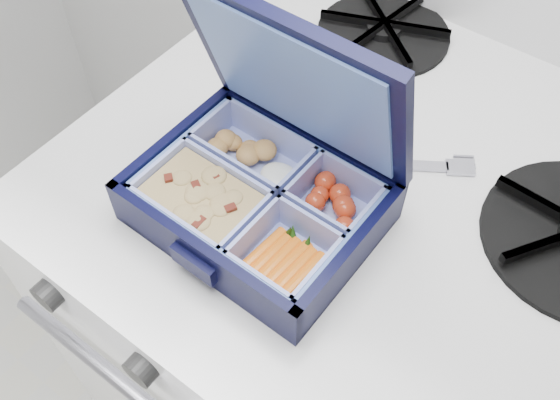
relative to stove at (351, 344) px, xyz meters
The scene contains 4 objects.
stove is the anchor object (origin of this frame).
bento_box 0.53m from the stove, 115.13° to the right, with size 0.23×0.18×0.05m, color black, non-canonical shape.
burner_grate_rear 0.54m from the stove, 123.30° to the left, with size 0.17×0.17×0.02m, color black.
fork 0.48m from the stove, 113.74° to the right, with size 0.02×0.18×0.01m, color #9E9DAB, non-canonical shape.
Camera 1 is at (-0.47, 1.23, 1.48)m, focal length 40.00 mm.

